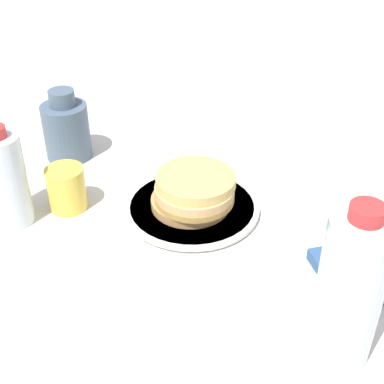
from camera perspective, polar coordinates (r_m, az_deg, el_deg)
name	(u,v)px	position (r m, az deg, el deg)	size (l,w,h in m)	color
ground_plane	(199,203)	(0.98, 0.80, -1.23)	(4.00, 4.00, 0.00)	silver
plate	(192,207)	(0.95, 0.00, -1.64)	(0.24, 0.24, 0.01)	silver
pancake_stack	(194,192)	(0.93, 0.16, 0.04)	(0.15, 0.15, 0.06)	tan
juice_glass	(67,188)	(0.97, -13.23, 0.37)	(0.07, 0.07, 0.08)	yellow
cream_jug	(66,129)	(1.12, -13.26, 6.56)	(0.09, 0.09, 0.15)	#4C6075
water_bottle_near	(5,180)	(0.94, -19.28, 1.26)	(0.07, 0.07, 0.18)	silver
water_bottle_mid	(349,290)	(0.67, 16.45, -10.04)	(0.08, 0.08, 0.23)	silver
napkin	(357,273)	(0.85, 17.19, -8.30)	(0.16, 0.16, 0.02)	#33598C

